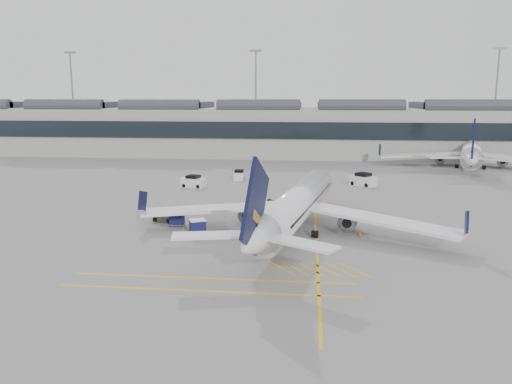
# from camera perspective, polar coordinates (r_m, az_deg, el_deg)

# --- Properties ---
(ground) EXTENTS (220.00, 220.00, 0.00)m
(ground) POSITION_cam_1_polar(r_m,az_deg,el_deg) (48.55, -5.00, -5.58)
(ground) COLOR gray
(ground) RESTS_ON ground
(terminal) EXTENTS (200.00, 20.45, 12.40)m
(terminal) POSITION_cam_1_polar(r_m,az_deg,el_deg) (118.18, 1.67, 7.22)
(terminal) COLOR #9E9E99
(terminal) RESTS_ON ground
(light_masts) EXTENTS (113.00, 0.60, 25.45)m
(light_masts) POSITION_cam_1_polar(r_m,az_deg,el_deg) (132.10, 1.44, 11.23)
(light_masts) COLOR slate
(light_masts) RESTS_ON ground
(apron_markings) EXTENTS (0.25, 60.00, 0.01)m
(apron_markings) POSITION_cam_1_polar(r_m,az_deg,el_deg) (57.34, 6.82, -3.03)
(apron_markings) COLOR gold
(apron_markings) RESTS_ON ground
(airliner_main) EXTENTS (32.09, 35.37, 9.48)m
(airliner_main) POSITION_cam_1_polar(r_m,az_deg,el_deg) (51.09, 4.64, -1.51)
(airliner_main) COLOR white
(airliner_main) RESTS_ON ground
(airliner_far) EXTENTS (33.46, 37.09, 10.16)m
(airliner_far) POSITION_cam_1_polar(r_m,az_deg,el_deg) (105.81, 23.39, 4.18)
(airliner_far) COLOR white
(airliner_far) RESTS_ON ground
(belt_loader) EXTENTS (4.20, 1.75, 1.68)m
(belt_loader) POSITION_cam_1_polar(r_m,az_deg,el_deg) (59.56, 1.83, -1.95)
(belt_loader) COLOR beige
(belt_loader) RESTS_ON ground
(baggage_cart_a) EXTENTS (2.03, 1.88, 1.71)m
(baggage_cart_a) POSITION_cam_1_polar(r_m,az_deg,el_deg) (49.98, -6.68, -4.04)
(baggage_cart_a) COLOR gray
(baggage_cart_a) RESTS_ON ground
(baggage_cart_b) EXTENTS (2.19, 2.02, 1.87)m
(baggage_cart_b) POSITION_cam_1_polar(r_m,az_deg,el_deg) (52.00, 0.47, -3.28)
(baggage_cart_b) COLOR gray
(baggage_cart_b) RESTS_ON ground
(baggage_cart_c) EXTENTS (1.84, 1.62, 1.70)m
(baggage_cart_c) POSITION_cam_1_polar(r_m,az_deg,el_deg) (55.59, -0.27, -2.44)
(baggage_cart_c) COLOR gray
(baggage_cart_c) RESTS_ON ground
(baggage_cart_d) EXTENTS (1.64, 1.37, 1.68)m
(baggage_cart_d) POSITION_cam_1_polar(r_m,az_deg,el_deg) (54.39, -9.03, -2.89)
(baggage_cart_d) COLOR gray
(baggage_cart_d) RESTS_ON ground
(ramp_agent_a) EXTENTS (0.81, 0.87, 2.00)m
(ramp_agent_a) POSITION_cam_1_polar(r_m,az_deg,el_deg) (52.11, 4.58, -3.28)
(ramp_agent_a) COLOR #F9410D
(ramp_agent_a) RESTS_ON ground
(ramp_agent_b) EXTENTS (0.93, 0.82, 1.61)m
(ramp_agent_b) POSITION_cam_1_polar(r_m,az_deg,el_deg) (53.88, 3.28, -3.01)
(ramp_agent_b) COLOR #FA560D
(ramp_agent_b) RESTS_ON ground
(pushback_tug) EXTENTS (2.85, 2.22, 1.40)m
(pushback_tug) POSITION_cam_1_polar(r_m,az_deg,el_deg) (56.54, -10.30, -2.69)
(pushback_tug) COLOR #494D42
(pushback_tug) RESTS_ON ground
(safety_cone_nose) EXTENTS (0.40, 0.40, 0.55)m
(safety_cone_nose) POSITION_cam_1_polar(r_m,az_deg,el_deg) (65.03, 8.40, -1.16)
(safety_cone_nose) COLOR #F24C0A
(safety_cone_nose) RESTS_ON ground
(safety_cone_engine) EXTENTS (0.36, 0.36, 0.50)m
(safety_cone_engine) POSITION_cam_1_polar(r_m,az_deg,el_deg) (51.16, 11.80, -4.62)
(safety_cone_engine) COLOR #F24C0A
(safety_cone_engine) RESTS_ON ground
(service_van_left) EXTENTS (3.96, 2.66, 1.86)m
(service_van_left) POSITION_cam_1_polar(r_m,az_deg,el_deg) (76.97, -7.17, 1.17)
(service_van_left) COLOR silver
(service_van_left) RESTS_ON ground
(service_van_mid) EXTENTS (1.76, 3.28, 1.65)m
(service_van_mid) POSITION_cam_1_polar(r_m,az_deg,el_deg) (83.33, -1.93, 1.92)
(service_van_mid) COLOR silver
(service_van_mid) RESTS_ON ground
(service_van_right) EXTENTS (4.25, 4.10, 2.03)m
(service_van_right) POSITION_cam_1_polar(r_m,az_deg,el_deg) (79.37, 12.14, 1.36)
(service_van_right) COLOR silver
(service_van_right) RESTS_ON ground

